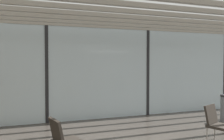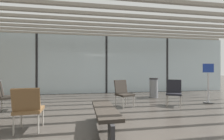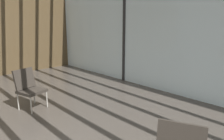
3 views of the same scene
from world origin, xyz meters
name	(u,v)px [view 3 (image 3 of 3)]	position (x,y,z in m)	size (l,w,h in m)	color
window_mullion_0	(125,33)	(-3.50, 5.20, 1.52)	(0.10, 0.12, 3.03)	black
lounge_chair_0	(29,86)	(-3.38, 2.03, 0.49)	(0.64, 0.61, 0.87)	#28231E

